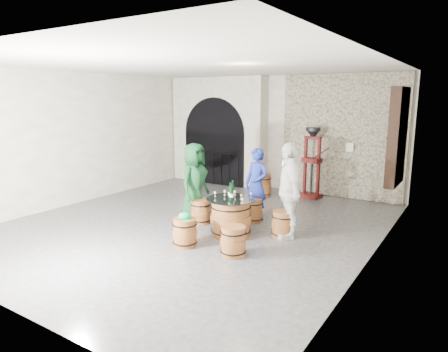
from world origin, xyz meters
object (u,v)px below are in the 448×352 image
Objects in this scene: barrel_table at (231,217)px; barrel_stool_right at (283,224)px; barrel_stool_far at (252,210)px; barrel_stool_near_right at (233,241)px; wine_bottle_left at (230,192)px; barrel_stool_near_left at (185,232)px; wine_bottle_center at (231,194)px; side_barrel at (263,185)px; person_blue at (257,184)px; corking_press at (312,157)px; barrel_stool_left at (201,211)px; person_green at (194,182)px; wine_bottle_right at (232,190)px; person_white at (289,191)px.

barrel_stool_right is at bearing 27.60° from barrel_table.
barrel_stool_far is 1.00× the size of barrel_stool_near_right.
barrel_stool_far is 1.55× the size of wine_bottle_left.
barrel_table reaches higher than barrel_stool_near_left.
wine_bottle_center is (0.48, 0.78, 0.61)m from barrel_stool_near_left.
barrel_table is at bearing 124.21° from barrel_stool_near_right.
barrel_stool_near_left is (-0.94, -0.09, 0.00)m from barrel_stool_near_right.
person_blue is at bearing -66.55° from side_barrel.
side_barrel is at bearing -140.19° from corking_press.
person_blue is 4.76× the size of wine_bottle_left.
corking_press reaches higher than barrel_stool_far.
barrel_stool_left is 1.17m from wine_bottle_left.
person_green is at bearing 144.59° from barrel_stool_near_right.
barrel_stool_far is 1.55× the size of wine_bottle_right.
barrel_stool_left is at bearing -90.94° from side_barrel.
side_barrel reaches higher than barrel_stool_far.
wine_bottle_center is 3.35m from side_barrel.
barrel_stool_right is 0.28× the size of person_white.
corking_press is (1.15, 3.34, 0.82)m from barrel_stool_left.
side_barrel is at bearing 179.30° from person_white.
barrel_stool_left is at bearing 142.65° from barrel_stool_near_right.
person_green is 2.10m from person_white.
barrel_table is at bearing -82.97° from corking_press.
barrel_stool_near_right is (0.63, -1.80, 0.00)m from barrel_stool_far.
barrel_stool_left is at bearing 114.10° from barrel_stool_near_left.
barrel_stool_near_right is 2.17m from person_green.
corking_press is (-0.67, 3.20, 0.82)m from barrel_stool_right.
barrel_stool_far is 0.81× the size of side_barrel.
barrel_stool_near_left is at bearing -87.10° from corking_press.
person_blue is 1.06m from wine_bottle_right.
barrel_stool_near_left is 0.81× the size of side_barrel.
person_green is (-1.08, -0.59, 0.58)m from barrel_stool_far.
person_green is at bearing -102.26° from corking_press.
person_blue is 0.86× the size of person_white.
wine_bottle_right is at bearing 107.56° from barrel_table.
person_white is 2.89× the size of side_barrel.
barrel_stool_far is 1.92m from barrel_stool_near_left.
barrel_table reaches higher than barrel_stool_near_right.
barrel_stool_far is at bearing -85.69° from corking_press.
barrel_stool_near_right is 0.30× the size of person_green.
barrel_table is at bearing -112.73° from person_green.
barrel_stool_near_right is 1.03m from wine_bottle_center.
barrel_stool_far is 0.28× the size of person_white.
person_green is at bearing 159.80° from wine_bottle_left.
wine_bottle_center is (0.18, -1.30, 0.08)m from person_blue.
wine_bottle_center is 1.00× the size of wine_bottle_right.
wine_bottle_center reaches higher than barrel_table.
barrel_table is 3.16m from side_barrel.
wine_bottle_right is at bearing 106.09° from wine_bottle_left.
wine_bottle_right reaches higher than barrel_stool_far.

